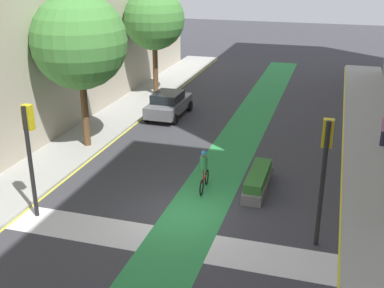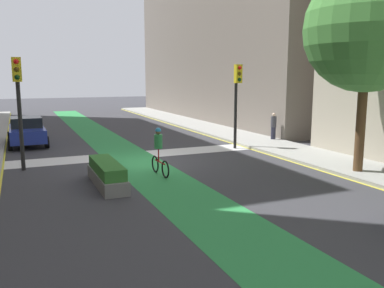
{
  "view_description": "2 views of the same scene",
  "coord_description": "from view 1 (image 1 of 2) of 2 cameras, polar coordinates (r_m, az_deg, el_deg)",
  "views": [
    {
      "loc": [
        5.2,
        -15.92,
        9.45
      ],
      "look_at": [
        -0.75,
        3.93,
        1.4
      ],
      "focal_mm": 45.61,
      "sensor_mm": 36.0,
      "label": 1
    },
    {
      "loc": [
        5.2,
        16.9,
        3.79
      ],
      "look_at": [
        -0.54,
        3.61,
        1.37
      ],
      "focal_mm": 37.66,
      "sensor_mm": 36.0,
      "label": 2
    }
  ],
  "objects": [
    {
      "name": "ground_plane",
      "position": [
        19.23,
        -1.23,
        -8.2
      ],
      "size": [
        120.0,
        120.0,
        0.0
      ],
      "primitive_type": "plane",
      "color": "#38383D"
    },
    {
      "name": "bike_lane_paint",
      "position": [
        19.11,
        0.14,
        -8.39
      ],
      "size": [
        2.4,
        60.0,
        0.01
      ],
      "primitive_type": "cube",
      "color": "#2D8C47",
      "rests_on": "ground_plane"
    },
    {
      "name": "crosswalk_band",
      "position": [
        17.61,
        -3.27,
        -11.25
      ],
      "size": [
        12.0,
        1.8,
        0.01
      ],
      "primitive_type": "cube",
      "color": "silver",
      "rests_on": "ground_plane"
    },
    {
      "name": "sidewalk_left",
      "position": [
        22.42,
        -19.87,
        -4.85
      ],
      "size": [
        3.0,
        60.0,
        0.15
      ],
      "primitive_type": "cube",
      "color": "#9E9E99",
      "rests_on": "ground_plane"
    },
    {
      "name": "curb_stripe_left",
      "position": [
        21.64,
        -16.61,
        -5.61
      ],
      "size": [
        0.16,
        60.0,
        0.01
      ],
      "primitive_type": "cube",
      "color": "yellow",
      "rests_on": "ground_plane"
    },
    {
      "name": "curb_stripe_right",
      "position": [
        18.53,
        17.03,
        -10.46
      ],
      "size": [
        0.16,
        60.0,
        0.01
      ],
      "primitive_type": "cube",
      "color": "yellow",
      "rests_on": "ground_plane"
    },
    {
      "name": "traffic_signal_near_right",
      "position": [
        16.6,
        15.27,
        -1.77
      ],
      "size": [
        0.35,
        0.52,
        4.55
      ],
      "color": "black",
      "rests_on": "ground_plane"
    },
    {
      "name": "traffic_signal_near_left",
      "position": [
        18.9,
        -18.47,
        0.44
      ],
      "size": [
        0.35,
        0.52,
        4.42
      ],
      "color": "black",
      "rests_on": "ground_plane"
    },
    {
      "name": "car_grey_left_far",
      "position": [
        30.44,
        -2.75,
        4.7
      ],
      "size": [
        2.06,
        4.22,
        1.57
      ],
      "color": "slate",
      "rests_on": "ground_plane"
    },
    {
      "name": "cyclist_in_lane",
      "position": [
        20.67,
        1.41,
        -2.99
      ],
      "size": [
        0.32,
        1.73,
        1.86
      ],
      "color": "black",
      "rests_on": "ground_plane"
    },
    {
      "name": "pedestrian_sidewalk_right_b",
      "position": [
        27.09,
        21.57,
        1.63
      ],
      "size": [
        0.34,
        0.34,
        1.75
      ],
      "color": "#262638",
      "rests_on": "sidewalk_right"
    },
    {
      "name": "street_tree_near",
      "position": [
        24.77,
        -13.06,
        11.59
      ],
      "size": [
        4.7,
        4.7,
        7.74
      ],
      "color": "brown",
      "rests_on": "sidewalk_left"
    },
    {
      "name": "street_tree_far",
      "position": [
        34.28,
        -4.46,
        14.33
      ],
      "size": [
        4.17,
        4.17,
        7.32
      ],
      "color": "brown",
      "rests_on": "sidewalk_left"
    },
    {
      "name": "median_planter",
      "position": [
        21.17,
        7.71,
        -4.27
      ],
      "size": [
        0.83,
        3.35,
        0.85
      ],
      "color": "slate",
      "rests_on": "ground_plane"
    }
  ]
}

